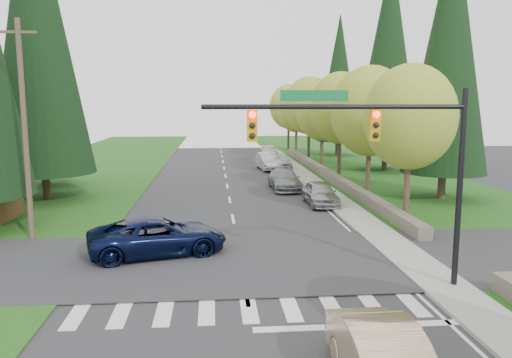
{
  "coord_description": "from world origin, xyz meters",
  "views": [
    {
      "loc": [
        -1.04,
        -11.35,
        6.31
      ],
      "look_at": [
        0.94,
        11.64,
        2.8
      ],
      "focal_mm": 35.0,
      "sensor_mm": 36.0,
      "label": 1
    }
  ],
  "objects": [
    {
      "name": "grass_east",
      "position": [
        13.0,
        20.0,
        0.03
      ],
      "size": [
        14.0,
        110.0,
        0.06
      ],
      "primitive_type": "cube",
      "color": "#1D4C14",
      "rests_on": "ground"
    },
    {
      "name": "grass_west",
      "position": [
        -13.0,
        20.0,
        0.03
      ],
      "size": [
        14.0,
        110.0,
        0.06
      ],
      "primitive_type": "cube",
      "color": "#1D4C14",
      "rests_on": "ground"
    },
    {
      "name": "cross_street",
      "position": [
        0.0,
        8.0,
        0.0
      ],
      "size": [
        120.0,
        8.0,
        0.1
      ],
      "primitive_type": "cube",
      "color": "#28282B",
      "rests_on": "ground"
    },
    {
      "name": "sidewalk_east",
      "position": [
        6.9,
        22.0,
        0.07
      ],
      "size": [
        1.8,
        80.0,
        0.13
      ],
      "primitive_type": "cube",
      "color": "gray",
      "rests_on": "ground"
    },
    {
      "name": "curb_east",
      "position": [
        6.05,
        22.0,
        0.07
      ],
      "size": [
        0.2,
        80.0,
        0.13
      ],
      "primitive_type": "cube",
      "color": "gray",
      "rests_on": "ground"
    },
    {
      "name": "stone_wall_north",
      "position": [
        8.6,
        30.0,
        0.35
      ],
      "size": [
        0.7,
        40.0,
        0.7
      ],
      "primitive_type": "cube",
      "color": "#4C4438",
      "rests_on": "ground"
    },
    {
      "name": "traffic_signal",
      "position": [
        4.37,
        4.5,
        4.98
      ],
      "size": [
        8.7,
        0.37,
        6.8
      ],
      "color": "black",
      "rests_on": "ground"
    },
    {
      "name": "utility_pole",
      "position": [
        -9.5,
        12.0,
        5.14
      ],
      "size": [
        1.6,
        0.24,
        10.0
      ],
      "color": "#473828",
      "rests_on": "ground"
    },
    {
      "name": "decid_tree_0",
      "position": [
        9.2,
        14.0,
        5.6
      ],
      "size": [
        4.8,
        4.8,
        8.37
      ],
      "color": "#38281C",
      "rests_on": "ground"
    },
    {
      "name": "decid_tree_1",
      "position": [
        9.3,
        21.0,
        5.8
      ],
      "size": [
        5.2,
        5.2,
        8.8
      ],
      "color": "#38281C",
      "rests_on": "ground"
    },
    {
      "name": "decid_tree_2",
      "position": [
        9.1,
        28.0,
        5.93
      ],
      "size": [
        5.0,
        5.0,
        8.82
      ],
      "color": "#38281C",
      "rests_on": "ground"
    },
    {
      "name": "decid_tree_3",
      "position": [
        9.2,
        35.0,
        5.66
      ],
      "size": [
        5.0,
        5.0,
        8.55
      ],
      "color": "#38281C",
      "rests_on": "ground"
    },
    {
      "name": "decid_tree_4",
      "position": [
        9.3,
        42.0,
        6.06
      ],
      "size": [
        5.4,
        5.4,
        9.18
      ],
      "color": "#38281C",
      "rests_on": "ground"
    },
    {
      "name": "decid_tree_5",
      "position": [
        9.1,
        49.0,
        5.53
      ],
      "size": [
        4.8,
        4.8,
        8.3
      ],
      "color": "#38281C",
      "rests_on": "ground"
    },
    {
      "name": "decid_tree_6",
      "position": [
        9.2,
        56.0,
        5.86
      ],
      "size": [
        5.2,
        5.2,
        8.86
      ],
      "color": "#38281C",
      "rests_on": "ground"
    },
    {
      "name": "conifer_w_c",
      "position": [
        -12.0,
        22.0,
        11.29
      ],
      "size": [
        6.46,
        6.46,
        20.8
      ],
      "color": "#38281C",
      "rests_on": "ground"
    },
    {
      "name": "conifer_w_e",
      "position": [
        -14.0,
        28.0,
        10.29
      ],
      "size": [
        5.78,
        5.78,
        18.8
      ],
      "color": "#38281C",
      "rests_on": "ground"
    },
    {
      "name": "conifer_e_a",
      "position": [
        14.0,
        20.0,
        9.79
      ],
      "size": [
        5.44,
        5.44,
        17.8
      ],
      "color": "#38281C",
      "rests_on": "ground"
    },
    {
      "name": "conifer_e_b",
      "position": [
        15.0,
        34.0,
        10.79
      ],
      "size": [
        6.12,
        6.12,
        19.8
      ],
      "color": "#38281C",
      "rests_on": "ground"
    },
    {
      "name": "conifer_e_c",
      "position": [
        14.0,
        48.0,
        9.29
      ],
      "size": [
        5.1,
        5.1,
        16.8
      ],
      "color": "#38281C",
      "rests_on": "ground"
    },
    {
      "name": "suv_navy",
      "position": [
        -3.39,
        9.2,
        0.79
      ],
      "size": [
        6.2,
        4.05,
        1.59
      ],
      "primitive_type": "imported",
      "rotation": [
        0.0,
        0.0,
        1.84
      ],
      "color": "black",
      "rests_on": "ground"
    },
    {
      "name": "parked_car_a",
      "position": [
        5.6,
        18.85,
        0.75
      ],
      "size": [
        1.84,
        4.42,
        1.5
      ],
      "primitive_type": "imported",
      "rotation": [
        0.0,
        0.0,
        0.02
      ],
      "color": "#9E9EA3",
      "rests_on": "ground"
    },
    {
      "name": "parked_car_b",
      "position": [
        4.2,
        24.67,
        0.74
      ],
      "size": [
        2.15,
        5.13,
        1.48
      ],
      "primitive_type": "imported",
      "rotation": [
        0.0,
        0.0,
        0.02
      ],
      "color": "gray",
      "rests_on": "ground"
    },
    {
      "name": "parked_car_c",
      "position": [
        4.2,
        35.66,
        0.81
      ],
      "size": [
        2.29,
        5.1,
        1.63
      ],
      "primitive_type": "imported",
      "rotation": [
        0.0,
        0.0,
        0.12
      ],
      "color": "#B9B9BE",
      "rests_on": "ground"
    },
    {
      "name": "parked_car_d",
      "position": [
        5.6,
        36.6,
        0.71
      ],
      "size": [
        1.77,
        4.18,
        1.41
      ],
      "primitive_type": "imported",
      "rotation": [
        0.0,
        0.0,
        0.02
      ],
      "color": "silver",
      "rests_on": "ground"
    },
    {
      "name": "parked_car_e",
      "position": [
        5.2,
        43.17,
        0.71
      ],
      "size": [
        2.48,
        5.05,
        1.41
      ],
      "primitive_type": "imported",
      "rotation": [
        0.0,
        0.0,
        -0.11
      ],
      "color": "#B4B3B8",
      "rests_on": "ground"
    }
  ]
}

